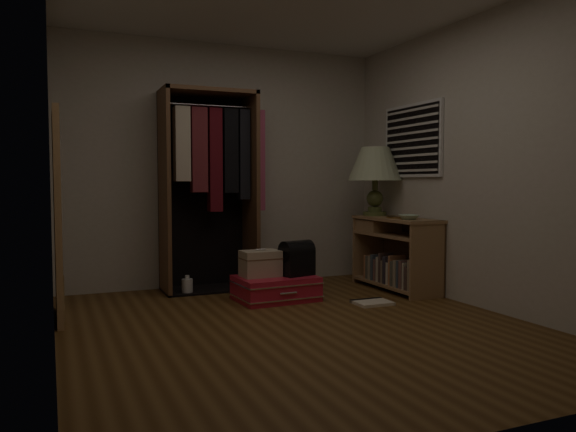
# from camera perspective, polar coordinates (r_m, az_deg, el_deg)

# --- Properties ---
(ground) EXTENTS (4.00, 4.00, 0.00)m
(ground) POSITION_cam_1_polar(r_m,az_deg,el_deg) (4.41, 1.28, -11.22)
(ground) COLOR #543618
(ground) RESTS_ON ground
(room_walls) EXTENTS (3.52, 4.02, 2.60)m
(room_walls) POSITION_cam_1_polar(r_m,az_deg,el_deg) (4.36, 1.98, 8.49)
(room_walls) COLOR beige
(room_walls) RESTS_ON ground
(console_bookshelf) EXTENTS (0.42, 1.12, 0.75)m
(console_bookshelf) POSITION_cam_1_polar(r_m,az_deg,el_deg) (5.96, 10.75, -3.55)
(console_bookshelf) COLOR #977049
(console_bookshelf) RESTS_ON ground
(open_wardrobe) EXTENTS (1.06, 0.50, 2.05)m
(open_wardrobe) POSITION_cam_1_polar(r_m,az_deg,el_deg) (5.87, -7.55, 4.50)
(open_wardrobe) COLOR brown
(open_wardrobe) RESTS_ON ground
(floor_mirror) EXTENTS (0.06, 0.80, 1.70)m
(floor_mirror) POSITION_cam_1_polar(r_m,az_deg,el_deg) (4.90, -22.35, 0.06)
(floor_mirror) COLOR #AD8153
(floor_mirror) RESTS_ON ground
(pink_suitcase) EXTENTS (0.78, 0.58, 0.23)m
(pink_suitcase) POSITION_cam_1_polar(r_m,az_deg,el_deg) (5.36, -1.25, -7.34)
(pink_suitcase) COLOR red
(pink_suitcase) RESTS_ON ground
(train_case) EXTENTS (0.37, 0.26, 0.26)m
(train_case) POSITION_cam_1_polar(r_m,az_deg,el_deg) (5.31, -2.82, -4.82)
(train_case) COLOR tan
(train_case) RESTS_ON pink_suitcase
(black_bag) EXTENTS (0.35, 0.27, 0.33)m
(black_bag) POSITION_cam_1_polar(r_m,az_deg,el_deg) (5.36, 0.89, -4.23)
(black_bag) COLOR black
(black_bag) RESTS_ON pink_suitcase
(table_lamp) EXTENTS (0.73, 0.73, 0.75)m
(table_lamp) POSITION_cam_1_polar(r_m,az_deg,el_deg) (6.25, 8.84, 5.08)
(table_lamp) COLOR #455227
(table_lamp) RESTS_ON console_bookshelf
(brass_tray) EXTENTS (0.32, 0.32, 0.01)m
(brass_tray) POSITION_cam_1_polar(r_m,az_deg,el_deg) (5.88, 11.14, -0.12)
(brass_tray) COLOR olive
(brass_tray) RESTS_ON console_bookshelf
(ceramic_bowl) EXTENTS (0.22, 0.22, 0.05)m
(ceramic_bowl) POSITION_cam_1_polar(r_m,az_deg,el_deg) (5.64, 12.17, -0.12)
(ceramic_bowl) COLOR #AED1B7
(ceramic_bowl) RESTS_ON console_bookshelf
(white_jug) EXTENTS (0.12, 0.12, 0.19)m
(white_jug) POSITION_cam_1_polar(r_m,az_deg,el_deg) (5.72, -10.19, -7.04)
(white_jug) COLOR silver
(white_jug) RESTS_ON ground
(floor_book) EXTENTS (0.33, 0.26, 0.03)m
(floor_book) POSITION_cam_1_polar(r_m,az_deg,el_deg) (5.28, 8.45, -8.66)
(floor_book) COLOR #ECE1C7
(floor_book) RESTS_ON ground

